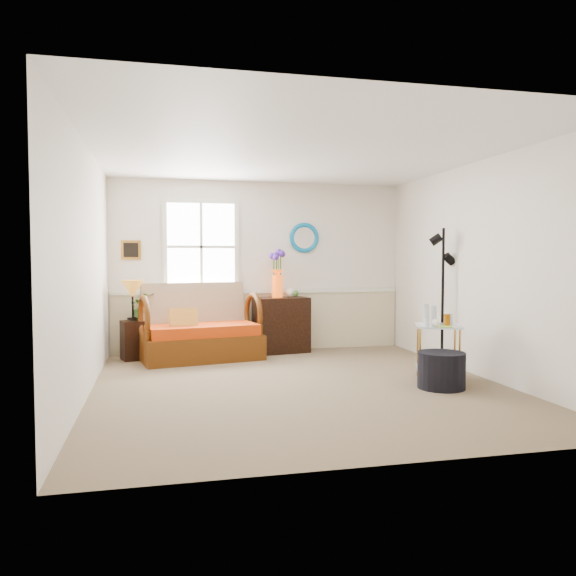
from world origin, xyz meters
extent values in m
cube|color=brown|center=(0.00, 0.00, 0.00)|extent=(4.50, 5.00, 0.01)
cube|color=white|center=(0.00, 0.00, 2.60)|extent=(4.50, 5.00, 0.01)
cube|color=silver|center=(0.00, 2.50, 1.30)|extent=(4.50, 0.01, 2.60)
cube|color=silver|center=(0.00, -2.50, 1.30)|extent=(4.50, 0.01, 2.60)
cube|color=silver|center=(-2.25, 0.00, 1.30)|extent=(0.01, 5.00, 2.60)
cube|color=silver|center=(2.25, 0.00, 1.30)|extent=(0.01, 5.00, 2.60)
cube|color=beige|center=(0.00, 2.48, 0.45)|extent=(4.46, 0.02, 0.90)
cube|color=silver|center=(0.00, 2.47, 0.92)|extent=(4.46, 0.04, 0.06)
cube|color=#AE7226|center=(-1.92, 2.48, 1.55)|extent=(0.28, 0.03, 0.28)
torus|color=#0081B6|center=(0.70, 2.48, 1.75)|extent=(0.47, 0.07, 0.47)
imported|color=#3B6527|center=(-1.77, 2.15, 0.70)|extent=(0.49, 0.51, 0.30)
cylinder|color=black|center=(1.49, -0.48, 0.20)|extent=(0.56, 0.56, 0.40)
camera|label=1|loc=(-1.52, -6.04, 1.42)|focal=35.00mm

